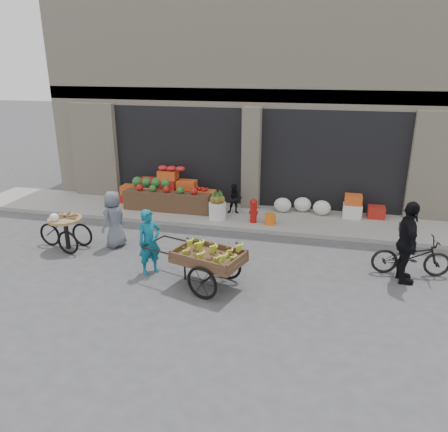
% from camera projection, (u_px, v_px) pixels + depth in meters
% --- Properties ---
extents(ground, '(80.00, 80.00, 0.00)m').
position_uv_depth(ground, '(210.00, 280.00, 9.68)').
color(ground, '#424244').
rests_on(ground, ground).
extents(sidewalk, '(18.00, 2.20, 0.12)m').
position_uv_depth(sidewalk, '(245.00, 217.00, 13.42)').
color(sidewalk, gray).
rests_on(sidewalk, ground).
extents(building, '(14.00, 6.45, 7.00)m').
position_uv_depth(building, '(267.00, 96.00, 15.91)').
color(building, beige).
rests_on(building, ground).
extents(fruit_display, '(3.10, 1.12, 1.24)m').
position_uv_depth(fruit_display, '(171.00, 190.00, 14.02)').
color(fruit_display, '#A71F17').
rests_on(fruit_display, sidewalk).
extents(pineapple_bin, '(0.52, 0.52, 0.50)m').
position_uv_depth(pineapple_bin, '(217.00, 211.00, 13.02)').
color(pineapple_bin, silver).
rests_on(pineapple_bin, sidewalk).
extents(fire_hydrant, '(0.22, 0.22, 0.71)m').
position_uv_depth(fire_hydrant, '(254.00, 210.00, 12.69)').
color(fire_hydrant, '#A5140F').
rests_on(fire_hydrant, sidewalk).
extents(orange_bucket, '(0.32, 0.32, 0.30)m').
position_uv_depth(orange_bucket, '(270.00, 219.00, 12.61)').
color(orange_bucket, orange).
rests_on(orange_bucket, sidewalk).
extents(right_bay_goods, '(3.35, 0.60, 0.70)m').
position_uv_depth(right_bay_goods, '(333.00, 207.00, 13.27)').
color(right_bay_goods, silver).
rests_on(right_bay_goods, sidewalk).
extents(seated_person, '(0.51, 0.43, 0.93)m').
position_uv_depth(seated_person, '(235.00, 199.00, 13.41)').
color(seated_person, black).
rests_on(seated_person, sidewalk).
extents(banana_cart, '(2.59, 1.61, 1.01)m').
position_uv_depth(banana_cart, '(207.00, 255.00, 9.18)').
color(banana_cart, brown).
rests_on(banana_cart, ground).
extents(vendor_woman, '(0.64, 0.65, 1.51)m').
position_uv_depth(vendor_woman, '(149.00, 242.00, 9.78)').
color(vendor_woman, '#0F607A').
rests_on(vendor_woman, ground).
extents(tricycle_cart, '(1.45, 0.93, 0.95)m').
position_uv_depth(tricycle_cart, '(66.00, 228.00, 11.12)').
color(tricycle_cart, '#9E7F51').
rests_on(tricycle_cart, ground).
extents(vendor_grey, '(0.66, 0.83, 1.49)m').
position_uv_depth(vendor_grey, '(114.00, 219.00, 11.21)').
color(vendor_grey, slate).
rests_on(vendor_grey, ground).
extents(bicycle, '(1.76, 0.75, 0.90)m').
position_uv_depth(bicycle, '(411.00, 256.00, 9.79)').
color(bicycle, black).
rests_on(bicycle, ground).
extents(cyclist, '(0.54, 1.11, 1.84)m').
position_uv_depth(cyclist, '(407.00, 243.00, 9.31)').
color(cyclist, black).
rests_on(cyclist, ground).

